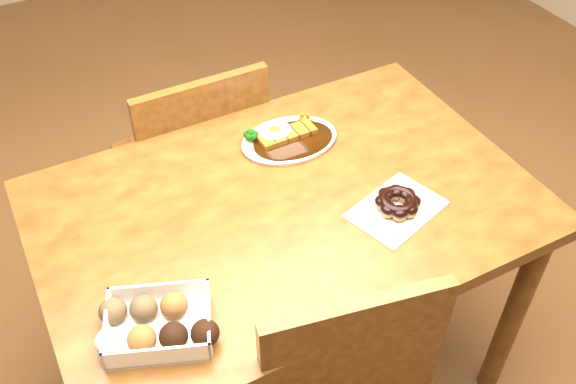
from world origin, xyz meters
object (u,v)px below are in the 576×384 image
table (287,230)px  pon_de_ring (398,203)px  chair_far (196,165)px  donut_box (156,324)px  katsu_curry_plate (287,138)px

table → pon_de_ring: (0.22, -0.15, 0.12)m
table → chair_far: size_ratio=1.38×
chair_far → pon_de_ring: chair_far is taller
donut_box → katsu_curry_plate: bearing=39.2°
table → donut_box: 0.48m
table → donut_box: bearing=-152.3°
table → pon_de_ring: pon_de_ring is taller
donut_box → pon_de_ring: size_ratio=0.98×
chair_far → donut_box: chair_far is taller
table → katsu_curry_plate: katsu_curry_plate is taller
chair_far → katsu_curry_plate: 0.46m
table → pon_de_ring: size_ratio=4.63×
katsu_curry_plate → donut_box: 0.66m
pon_de_ring → table: bearing=146.6°
donut_box → chair_far: bearing=64.7°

